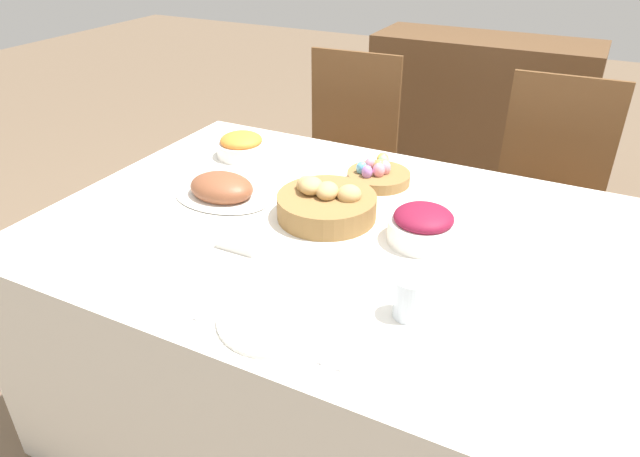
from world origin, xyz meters
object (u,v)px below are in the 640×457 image
Objects in this scene: dinner_plate at (276,318)px; chair_far_left at (344,158)px; drinking_cup at (410,298)px; sideboard at (476,123)px; egg_basket at (378,174)px; beet_salad_bowl at (423,226)px; knife at (339,340)px; fork at (218,300)px; spoon at (352,344)px; bread_basket at (326,204)px; ham_platter at (222,189)px; butter_dish at (241,242)px; chair_far_right at (546,198)px; carrot_bowl at (242,145)px.

chair_far_left is at bearing 108.61° from dinner_plate.
dinner_plate is 0.29m from drinking_cup.
sideboard is 5.68× the size of egg_basket.
chair_far_left is 5.24× the size of beet_salad_bowl.
beet_salad_bowl is 0.47m from knife.
fork is (-0.09, -0.76, -0.02)m from egg_basket.
beet_salad_bowl is at bearing 86.91° from spoon.
egg_basket reaches higher than knife.
dinner_plate is at bearing -176.47° from knife.
sideboard reaches higher than beet_salad_bowl.
bread_basket is 1.40× the size of egg_basket.
bread_basket is at bearing 122.60° from knife.
sideboard is 2.20m from drinking_cup.
ham_platter is at bearing 141.81° from spoon.
egg_basket is 0.38m from beet_salad_bowl.
butter_dish is (0.23, -1.15, 0.24)m from chair_far_left.
ham_platter is at bearing -140.21° from egg_basket.
beet_salad_bowl is (-0.24, -0.91, 0.27)m from chair_far_right.
ham_platter is (0.01, -0.94, 0.25)m from chair_far_left.
bread_basket reaches higher than ham_platter.
fork is (0.31, -1.37, 0.23)m from chair_far_left.
knife is at bearing -84.47° from sideboard.
carrot_bowl is 1.57× the size of butter_dish.
butter_dish is (-0.65, -1.15, 0.24)m from chair_far_right.
sideboard is 1.57m from egg_basket.
chair_far_right reaches higher than butter_dish.
beet_salad_bowl is at bearing -50.42° from egg_basket.
butter_dish is at bearing -81.54° from chair_far_left.
egg_basket is at bearing 94.78° from dinner_plate.
butter_dish is at bearing 148.56° from spoon.
drinking_cup is (0.36, -0.33, 0.01)m from bread_basket.
knife is (0.60, -0.44, -0.03)m from ham_platter.
egg_basket is 0.76m from dinner_plate.
chair_far_left is 1.53m from spoon.
chair_far_right is 6.05× the size of knife.
ham_platter is 1.96× the size of knife.
bread_basket reaches higher than knife.
knife is at bearing -74.07° from egg_basket.
chair_far_left is at bearing 106.25° from fork.
chair_far_left is 0.97m from ham_platter.
carrot_bowl reaches higher than ham_platter.
ham_platter is 1.81× the size of carrot_bowl.
carrot_bowl reaches higher than dinner_plate.
fork is at bearing -55.88° from ham_platter.
egg_basket is (0.40, -0.62, 0.25)m from chair_far_left.
fork is 1.00× the size of knife.
bread_basket is 0.47m from fork.
dinner_plate is (0.45, -0.44, -0.02)m from ham_platter.
carrot_bowl is (-0.47, 0.27, -0.00)m from bread_basket.
drinking_cup reaches higher than butter_dish.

